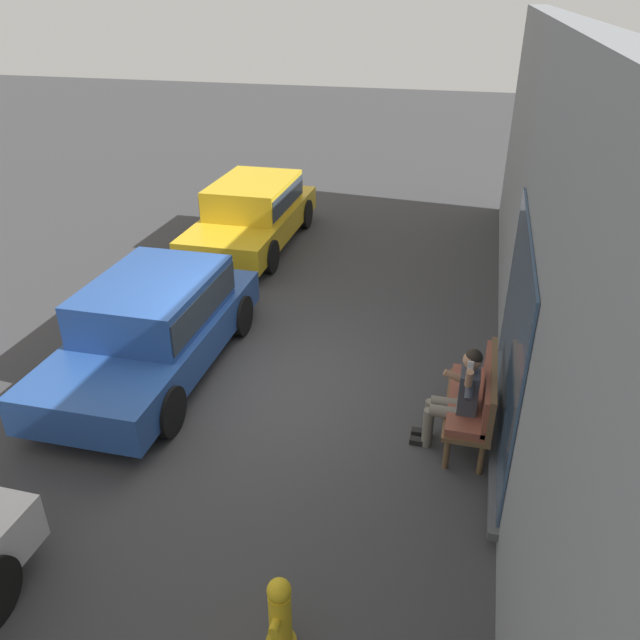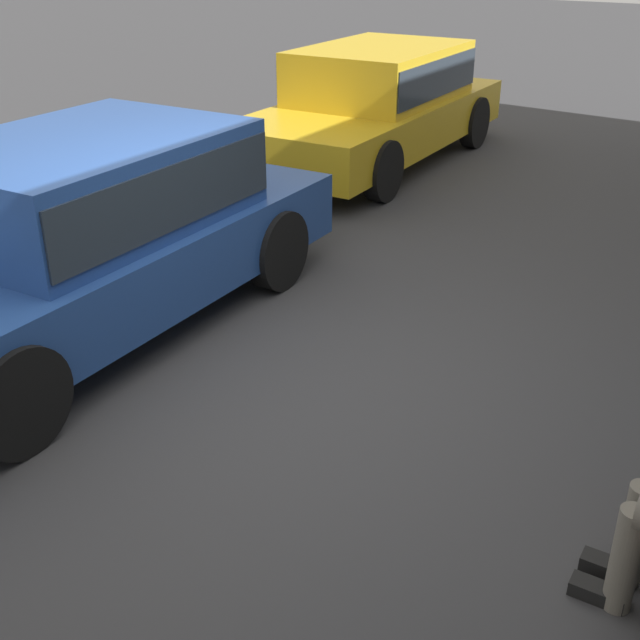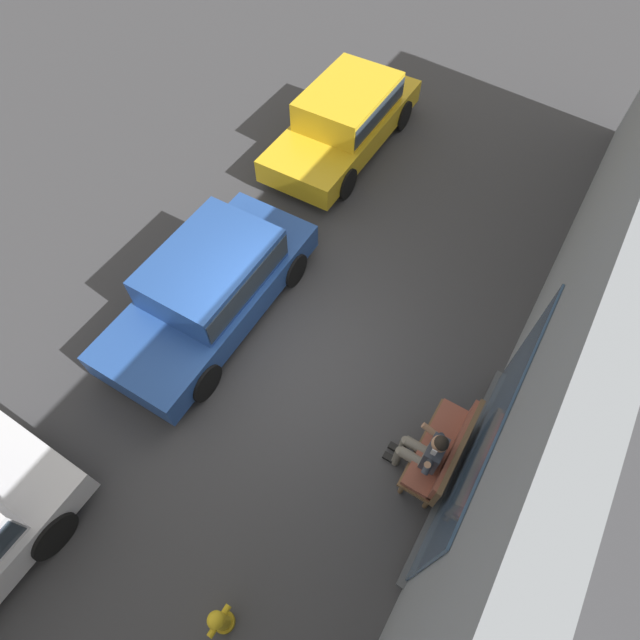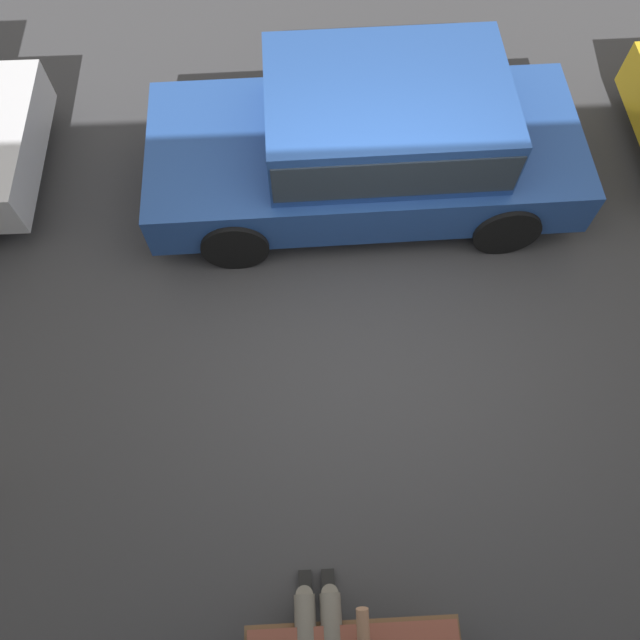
# 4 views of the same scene
# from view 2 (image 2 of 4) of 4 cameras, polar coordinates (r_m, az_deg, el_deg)

# --- Properties ---
(ground_plane) EXTENTS (60.00, 60.00, 0.00)m
(ground_plane) POSITION_cam_2_polar(r_m,az_deg,el_deg) (5.17, -3.86, -4.76)
(ground_plane) COLOR #38383A
(parked_car_near) EXTENTS (4.35, 1.87, 1.37)m
(parked_car_near) POSITION_cam_2_polar(r_m,az_deg,el_deg) (10.12, 4.02, 15.37)
(parked_car_near) COLOR gold
(parked_car_near) RESTS_ON ground_plane
(parked_car_mid) EXTENTS (4.25, 1.91, 1.37)m
(parked_car_mid) POSITION_cam_2_polar(r_m,az_deg,el_deg) (5.93, -16.56, 6.41)
(parked_car_mid) COLOR #23478E
(parked_car_mid) RESTS_ON ground_plane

